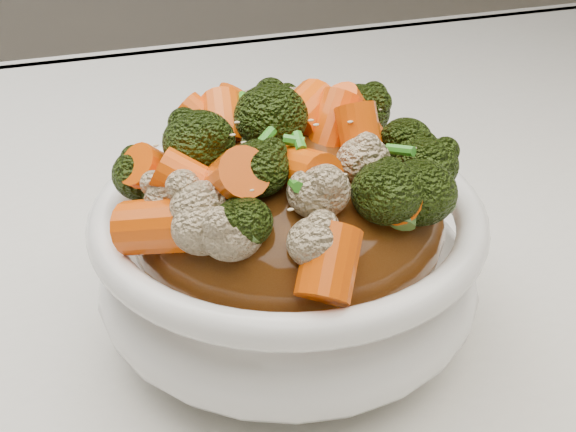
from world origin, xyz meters
name	(u,v)px	position (x,y,z in m)	size (l,w,h in m)	color
tablecloth	(233,308)	(0.00, 0.00, 0.73)	(1.20, 0.80, 0.04)	silver
bowl	(288,264)	(0.02, -0.05, 0.79)	(0.20, 0.20, 0.08)	white
sauce_base	(288,221)	(0.02, -0.05, 0.82)	(0.16, 0.16, 0.09)	#582E0F
carrots	(288,117)	(0.02, -0.05, 0.87)	(0.16, 0.16, 0.05)	#FF5B08
broccoli	(288,119)	(0.02, -0.05, 0.87)	(0.16, 0.16, 0.04)	black
cauliflower	(288,123)	(0.02, -0.05, 0.87)	(0.16, 0.16, 0.03)	#CFB88D
scallions	(288,116)	(0.02, -0.05, 0.87)	(0.12, 0.12, 0.02)	#328E20
sesame_seeds	(288,116)	(0.02, -0.05, 0.87)	(0.14, 0.14, 0.01)	beige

